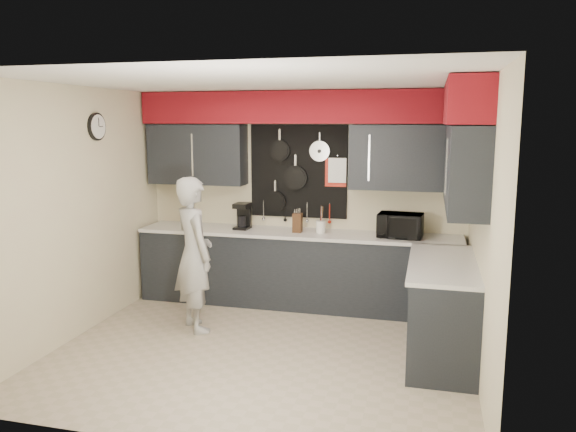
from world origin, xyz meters
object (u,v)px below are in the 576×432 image
(microwave, at_px, (400,225))
(coffee_maker, at_px, (243,215))
(knife_block, at_px, (297,223))
(person, at_px, (194,254))
(utensil_crock, at_px, (321,227))

(microwave, distance_m, coffee_maker, 1.93)
(microwave, height_order, coffee_maker, coffee_maker)
(microwave, bearing_deg, knife_block, -175.56)
(coffee_maker, height_order, person, person)
(microwave, relative_size, utensil_crock, 3.41)
(knife_block, height_order, coffee_maker, coffee_maker)
(utensil_crock, bearing_deg, coffee_maker, 178.10)
(person, bearing_deg, microwave, -108.30)
(microwave, relative_size, knife_block, 2.18)
(person, bearing_deg, knife_block, -85.28)
(microwave, height_order, knife_block, microwave)
(knife_block, distance_m, utensil_crock, 0.28)
(coffee_maker, distance_m, person, 1.14)
(knife_block, bearing_deg, person, -129.50)
(microwave, xyz_separation_m, utensil_crock, (-0.93, 0.03, -0.07))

